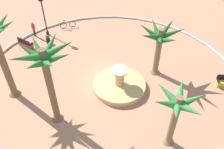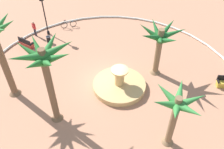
# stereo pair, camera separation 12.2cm
# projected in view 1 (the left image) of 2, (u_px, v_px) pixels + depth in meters

# --- Properties ---
(ground_plane) EXTENTS (80.00, 80.00, 0.00)m
(ground_plane) POSITION_uv_depth(u_px,v_px,m) (109.00, 82.00, 19.86)
(ground_plane) COLOR tan
(plaza_curb) EXTENTS (22.04, 22.04, 0.20)m
(plaza_curb) POSITION_uv_depth(u_px,v_px,m) (109.00, 81.00, 19.79)
(plaza_curb) COLOR silver
(plaza_curb) RESTS_ON ground
(fountain) EXTENTS (4.21, 4.21, 1.89)m
(fountain) POSITION_uv_depth(u_px,v_px,m) (119.00, 85.00, 19.20)
(fountain) COLOR tan
(fountain) RESTS_ON ground
(palm_tree_near_fountain) EXTENTS (3.67, 3.65, 6.28)m
(palm_tree_near_fountain) POSITION_uv_depth(u_px,v_px,m) (46.00, 66.00, 13.85)
(palm_tree_near_fountain) COLOR brown
(palm_tree_near_fountain) RESTS_ON ground
(palm_tree_by_curb) EXTENTS (3.78, 3.80, 4.53)m
(palm_tree_by_curb) POSITION_uv_depth(u_px,v_px,m) (160.00, 40.00, 18.60)
(palm_tree_by_curb) COLOR brown
(palm_tree_by_curb) RESTS_ON ground
(palm_tree_far_side) EXTENTS (3.21, 3.08, 4.47)m
(palm_tree_far_side) POSITION_uv_depth(u_px,v_px,m) (177.00, 109.00, 13.46)
(palm_tree_far_side) COLOR brown
(palm_tree_far_side) RESTS_ON ground
(bench_west) EXTENTS (0.90, 1.67, 1.00)m
(bench_west) POSITION_uv_depth(u_px,v_px,m) (26.00, 44.00, 23.32)
(bench_west) COLOR #B73D33
(bench_west) RESTS_ON ground
(lamppost) EXTENTS (0.32, 0.32, 4.30)m
(lamppost) POSITION_uv_depth(u_px,v_px,m) (43.00, 12.00, 23.60)
(lamppost) COLOR black
(lamppost) RESTS_ON ground
(trash_bin) EXTENTS (0.46, 0.46, 0.73)m
(trash_bin) POSITION_uv_depth(u_px,v_px,m) (48.00, 40.00, 23.84)
(trash_bin) COLOR black
(trash_bin) RESTS_ON ground
(bicycle_red_frame) EXTENTS (1.04, 1.44, 0.94)m
(bicycle_red_frame) POSITION_uv_depth(u_px,v_px,m) (68.00, 24.00, 26.04)
(bicycle_red_frame) COLOR black
(bicycle_red_frame) RESTS_ON ground
(person_cyclist_helmet) EXTENTS (0.32, 0.49, 1.63)m
(person_cyclist_helmet) POSITION_uv_depth(u_px,v_px,m) (33.00, 28.00, 24.43)
(person_cyclist_helmet) COLOR #33333D
(person_cyclist_helmet) RESTS_ON ground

